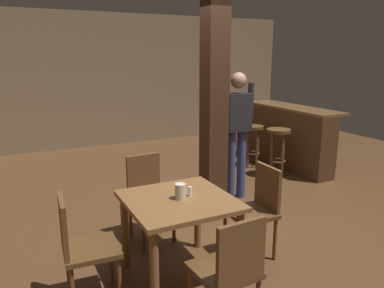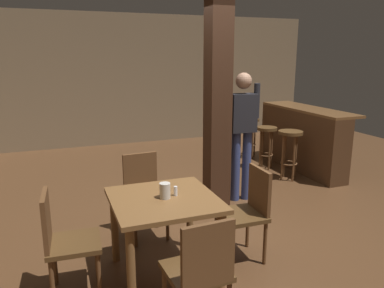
% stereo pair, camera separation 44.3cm
% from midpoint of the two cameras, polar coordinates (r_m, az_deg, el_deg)
% --- Properties ---
extents(ground_plane, '(10.80, 10.80, 0.00)m').
position_cam_midpoint_polar(ground_plane, '(4.65, 3.39, -11.27)').
color(ground_plane, '#4C301C').
extents(wall_back, '(8.00, 0.10, 2.80)m').
position_cam_midpoint_polar(wall_back, '(8.44, -12.07, 9.49)').
color(wall_back, '#756047').
rests_on(wall_back, ground_plane).
extents(pillar, '(0.28, 0.28, 2.80)m').
position_cam_midpoint_polar(pillar, '(4.75, 0.74, 6.91)').
color(pillar, '#382114').
rests_on(pillar, ground_plane).
extents(dining_table, '(0.90, 0.90, 0.73)m').
position_cam_midpoint_polar(dining_table, '(3.31, -5.88, -10.41)').
color(dining_table, brown).
rests_on(dining_table, ground_plane).
extents(chair_south, '(0.44, 0.44, 0.89)m').
position_cam_midpoint_polar(chair_south, '(2.71, 0.97, -18.52)').
color(chair_south, '#4C3319').
rests_on(chair_south, ground_plane).
extents(chair_west, '(0.45, 0.45, 0.89)m').
position_cam_midpoint_polar(chair_west, '(3.19, -20.58, -14.22)').
color(chair_west, '#4C3319').
rests_on(chair_west, ground_plane).
extents(chair_east, '(0.43, 0.43, 0.89)m').
position_cam_midpoint_polar(chair_east, '(3.70, 6.49, -9.46)').
color(chair_east, '#4C3319').
rests_on(chair_east, ground_plane).
extents(chair_north, '(0.45, 0.45, 0.89)m').
position_cam_midpoint_polar(chair_north, '(4.08, -9.83, -7.35)').
color(chair_north, '#4C3319').
rests_on(chair_north, ground_plane).
extents(napkin_cup, '(0.09, 0.09, 0.14)m').
position_cam_midpoint_polar(napkin_cup, '(3.23, -5.77, -7.27)').
color(napkin_cup, beige).
rests_on(napkin_cup, dining_table).
extents(salt_shaker, '(0.03, 0.03, 0.09)m').
position_cam_midpoint_polar(salt_shaker, '(3.29, -4.20, -7.28)').
color(salt_shaker, silver).
rests_on(salt_shaker, dining_table).
extents(standing_person, '(0.47, 0.22, 1.72)m').
position_cam_midpoint_polar(standing_person, '(5.00, 4.41, 2.60)').
color(standing_person, black).
rests_on(standing_person, ground_plane).
extents(bar_counter, '(0.56, 1.98, 1.06)m').
position_cam_midpoint_polar(bar_counter, '(6.74, 12.42, 1.16)').
color(bar_counter, brown).
rests_on(bar_counter, ground_plane).
extents(bar_stool_near, '(0.38, 0.38, 0.79)m').
position_cam_midpoint_polar(bar_stool_near, '(6.10, 11.01, 0.49)').
color(bar_stool_near, '#4C3319').
rests_on(bar_stool_near, ground_plane).
extents(bar_stool_mid, '(0.35, 0.35, 0.74)m').
position_cam_midpoint_polar(bar_stool_mid, '(6.59, 7.44, 1.19)').
color(bar_stool_mid, '#4C3319').
rests_on(bar_stool_mid, ground_plane).
extents(bar_stool_far, '(0.33, 0.33, 0.77)m').
position_cam_midpoint_polar(bar_stool_far, '(7.23, 4.80, 2.47)').
color(bar_stool_far, '#4C3319').
rests_on(bar_stool_far, ground_plane).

